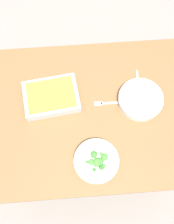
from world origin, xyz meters
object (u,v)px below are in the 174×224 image
Objects in this scene: baking_dish at (51,97)px; spoon_by_stew at (138,87)px; broccoli_bowl at (96,161)px; stew_bowl at (140,100)px; fork_on_table at (107,103)px.

baking_dish is 0.50m from spoon_by_stew.
broccoli_bowl reaches higher than spoon_by_stew.
stew_bowl is 1.41× the size of fork_on_table.
broccoli_bowl is at bearing -130.46° from stew_bowl.
spoon_by_stew reaches higher than fork_on_table.
spoon_by_stew is 0.21m from fork_on_table.
stew_bowl and baking_dish have the same top height.
fork_on_table is (-0.19, -0.08, -0.00)m from spoon_by_stew.
spoon_by_stew is at bearing 55.56° from broccoli_bowl.
broccoli_bowl is 0.44m from baking_dish.
baking_dish is at bearing -176.21° from spoon_by_stew.
broccoli_bowl is 0.50m from spoon_by_stew.
broccoli_bowl is 0.34m from fork_on_table.
baking_dish is (-0.49, 0.05, 0.00)m from stew_bowl.
baking_dish is at bearing 173.77° from stew_bowl.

